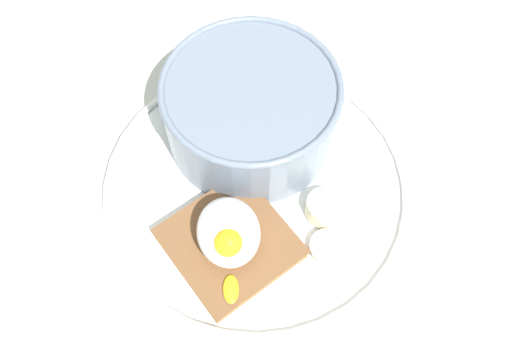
% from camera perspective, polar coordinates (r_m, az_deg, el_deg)
% --- Properties ---
extents(ground_plane, '(1.20, 1.20, 0.02)m').
position_cam_1_polar(ground_plane, '(0.50, 0.00, -2.16)').
color(ground_plane, beige).
rests_on(ground_plane, ground).
extents(plate, '(0.26, 0.26, 0.02)m').
position_cam_1_polar(plate, '(0.48, 0.00, -1.23)').
color(plate, white).
rests_on(plate, ground_plane).
extents(oatmeal_bowl, '(0.15, 0.15, 0.07)m').
position_cam_1_polar(oatmeal_bowl, '(0.48, -0.49, 6.61)').
color(oatmeal_bowl, slate).
rests_on(oatmeal_bowl, plate).
extents(toast_slice, '(0.12, 0.12, 0.01)m').
position_cam_1_polar(toast_slice, '(0.45, -2.64, -6.80)').
color(toast_slice, brown).
rests_on(toast_slice, plate).
extents(poached_egg, '(0.08, 0.05, 0.04)m').
position_cam_1_polar(poached_egg, '(0.43, -2.76, -5.84)').
color(poached_egg, white).
rests_on(poached_egg, toast_slice).
extents(banana_slice_front, '(0.04, 0.04, 0.01)m').
position_cam_1_polar(banana_slice_front, '(0.46, 7.25, -7.12)').
color(banana_slice_front, '#F2E9BE').
rests_on(banana_slice_front, plate).
extents(banana_slice_left, '(0.05, 0.05, 0.02)m').
position_cam_1_polar(banana_slice_left, '(0.47, 6.94, -3.21)').
color(banana_slice_left, '#F8EFC0').
rests_on(banana_slice_left, plate).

